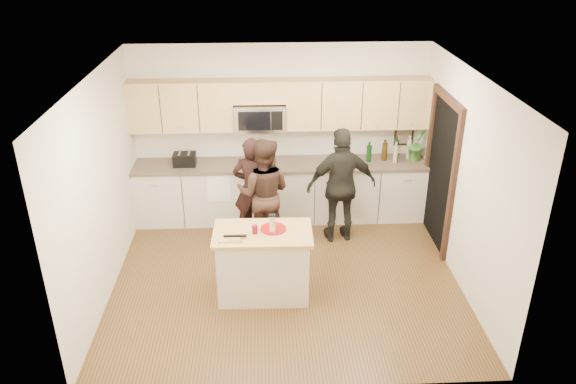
{
  "coord_description": "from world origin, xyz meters",
  "views": [
    {
      "loc": [
        -0.27,
        -6.27,
        4.26
      ],
      "look_at": [
        0.04,
        0.35,
        1.08
      ],
      "focal_mm": 35.0,
      "sensor_mm": 36.0,
      "label": 1
    }
  ],
  "objects_px": {
    "toaster": "(185,159)",
    "woman_right": "(342,186)",
    "island": "(263,263)",
    "woman_center": "(264,193)",
    "woman_left": "(253,189)"
  },
  "relations": [
    {
      "from": "woman_center",
      "to": "toaster",
      "type": "bearing_deg",
      "value": -23.35
    },
    {
      "from": "island",
      "to": "toaster",
      "type": "bearing_deg",
      "value": 120.94
    },
    {
      "from": "toaster",
      "to": "island",
      "type": "bearing_deg",
      "value": -60.19
    },
    {
      "from": "island",
      "to": "woman_center",
      "type": "distance_m",
      "value": 1.3
    },
    {
      "from": "island",
      "to": "woman_left",
      "type": "distance_m",
      "value": 1.5
    },
    {
      "from": "toaster",
      "to": "woman_right",
      "type": "height_order",
      "value": "woman_right"
    },
    {
      "from": "island",
      "to": "toaster",
      "type": "xyz_separation_m",
      "value": [
        -1.16,
        2.03,
        0.58
      ]
    },
    {
      "from": "woman_left",
      "to": "woman_center",
      "type": "xyz_separation_m",
      "value": [
        0.16,
        -0.21,
        0.03
      ]
    },
    {
      "from": "woman_center",
      "to": "island",
      "type": "bearing_deg",
      "value": 98.81
    },
    {
      "from": "island",
      "to": "woman_center",
      "type": "relative_size",
      "value": 0.74
    },
    {
      "from": "woman_right",
      "to": "woman_center",
      "type": "bearing_deg",
      "value": -2.69
    },
    {
      "from": "toaster",
      "to": "woman_right",
      "type": "xyz_separation_m",
      "value": [
        2.31,
        -0.69,
        -0.17
      ]
    },
    {
      "from": "island",
      "to": "woman_right",
      "type": "xyz_separation_m",
      "value": [
        1.14,
        1.34,
        0.41
      ]
    },
    {
      "from": "toaster",
      "to": "woman_right",
      "type": "relative_size",
      "value": 0.19
    },
    {
      "from": "woman_right",
      "to": "woman_left",
      "type": "bearing_deg",
      "value": -12.49
    }
  ]
}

